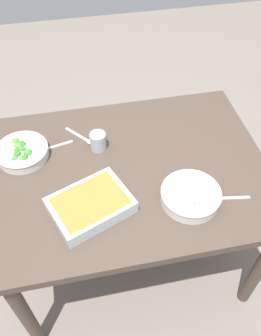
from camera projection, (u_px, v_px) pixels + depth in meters
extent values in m
plane|color=slate|center=(130.00, 251.00, 2.10)|extent=(6.00, 6.00, 0.00)
cube|color=#4C3D33|center=(130.00, 171.00, 1.56)|extent=(1.20, 0.90, 0.04)
cylinder|color=#4C3D33|center=(205.00, 150.00, 2.16)|extent=(0.06, 0.06, 0.70)
cylinder|color=#4C3D33|center=(24.00, 177.00, 2.02)|extent=(0.06, 0.06, 0.70)
cylinder|color=#4C3D33|center=(260.00, 267.00, 1.66)|extent=(0.06, 0.06, 0.70)
cylinder|color=#4C3D33|center=(25.00, 314.00, 1.52)|extent=(0.06, 0.06, 0.70)
cylinder|color=silver|center=(190.00, 196.00, 1.41)|extent=(0.23, 0.23, 0.05)
torus|color=silver|center=(191.00, 192.00, 1.39)|extent=(0.24, 0.24, 0.01)
cylinder|color=olive|center=(191.00, 196.00, 1.41)|extent=(0.19, 0.19, 0.03)
sphere|color=#C66633|center=(180.00, 184.00, 1.43)|extent=(0.01, 0.01, 0.01)
sphere|color=olive|center=(191.00, 192.00, 1.40)|extent=(0.02, 0.02, 0.02)
sphere|color=olive|center=(187.00, 198.00, 1.38)|extent=(0.02, 0.02, 0.02)
sphere|color=silver|center=(191.00, 192.00, 1.40)|extent=(0.01, 0.01, 0.01)
sphere|color=olive|center=(195.00, 204.00, 1.36)|extent=(0.02, 0.02, 0.02)
sphere|color=#C66633|center=(200.00, 198.00, 1.38)|extent=(0.01, 0.01, 0.01)
cylinder|color=silver|center=(22.00, 152.00, 1.58)|extent=(0.23, 0.23, 0.05)
torus|color=silver|center=(21.00, 149.00, 1.56)|extent=(0.23, 0.23, 0.01)
cylinder|color=#8CB272|center=(22.00, 152.00, 1.57)|extent=(0.18, 0.18, 0.02)
sphere|color=#478C38|center=(15.00, 159.00, 1.52)|extent=(0.03, 0.03, 0.03)
sphere|color=#3D7A33|center=(24.00, 145.00, 1.58)|extent=(0.03, 0.03, 0.03)
sphere|color=#3D7A33|center=(14.00, 160.00, 1.52)|extent=(0.02, 0.02, 0.02)
sphere|color=#569E42|center=(16.00, 141.00, 1.59)|extent=(0.03, 0.03, 0.03)
sphere|color=#478C38|center=(28.00, 153.00, 1.54)|extent=(0.04, 0.04, 0.04)
sphere|color=#3D7A33|center=(25.00, 158.00, 1.52)|extent=(0.03, 0.03, 0.03)
sphere|color=#3D7A33|center=(22.00, 144.00, 1.58)|extent=(0.03, 0.03, 0.03)
sphere|color=#569E42|center=(22.00, 159.00, 1.52)|extent=(0.03, 0.03, 0.03)
sphere|color=#3D7A33|center=(18.00, 155.00, 1.54)|extent=(0.04, 0.04, 0.04)
sphere|color=#478C38|center=(21.00, 149.00, 1.56)|extent=(0.03, 0.03, 0.03)
sphere|color=#569E42|center=(18.00, 146.00, 1.57)|extent=(0.03, 0.03, 0.03)
sphere|color=#3D7A33|center=(24.00, 150.00, 1.56)|extent=(0.03, 0.03, 0.03)
sphere|color=#3D7A33|center=(17.00, 151.00, 1.55)|extent=(0.02, 0.02, 0.02)
cube|color=silver|center=(91.00, 205.00, 1.38)|extent=(0.36, 0.32, 0.06)
cube|color=gold|center=(90.00, 203.00, 1.37)|extent=(0.32, 0.28, 0.04)
cylinder|color=#B2BCC6|center=(98.00, 141.00, 1.60)|extent=(0.07, 0.07, 0.08)
cylinder|color=black|center=(98.00, 143.00, 1.61)|extent=(0.06, 0.06, 0.05)
cube|color=silver|center=(233.00, 198.00, 1.44)|extent=(0.14, 0.03, 0.01)
ellipsoid|color=silver|center=(212.00, 198.00, 1.43)|extent=(0.04, 0.03, 0.01)
cube|color=silver|center=(58.00, 146.00, 1.63)|extent=(0.14, 0.04, 0.01)
ellipsoid|color=silver|center=(40.00, 150.00, 1.61)|extent=(0.04, 0.03, 0.01)
cube|color=silver|center=(77.00, 134.00, 1.68)|extent=(0.10, 0.11, 0.01)
ellipsoid|color=silver|center=(90.00, 142.00, 1.65)|extent=(0.05, 0.05, 0.01)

